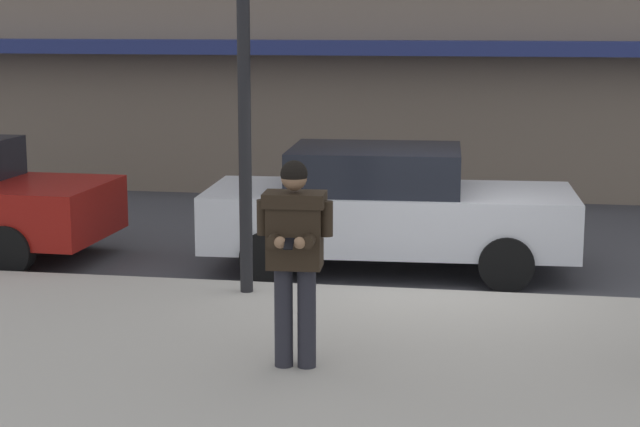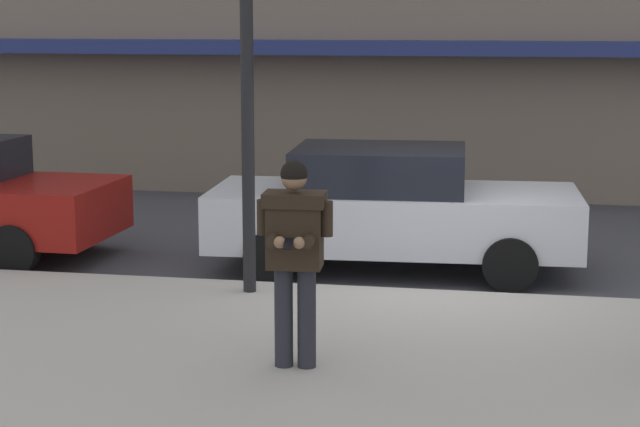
{
  "view_description": "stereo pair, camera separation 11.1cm",
  "coord_description": "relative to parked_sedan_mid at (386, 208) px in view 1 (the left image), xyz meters",
  "views": [
    {
      "loc": [
        0.75,
        -11.76,
        3.14
      ],
      "look_at": [
        -0.75,
        -3.04,
        1.49
      ],
      "focal_mm": 60.0,
      "sensor_mm": 36.0,
      "label": 1
    },
    {
      "loc": [
        0.86,
        -11.74,
        3.14
      ],
      "look_at": [
        -0.75,
        -3.04,
        1.49
      ],
      "focal_mm": 60.0,
      "sensor_mm": 36.0,
      "label": 2
    }
  ],
  "objects": [
    {
      "name": "ground_plane",
      "position": [
        0.65,
        -1.19,
        -0.79
      ],
      "size": [
        80.0,
        80.0,
        0.0
      ],
      "primitive_type": "plane",
      "color": "#3D3D42"
    },
    {
      "name": "sidewalk",
      "position": [
        1.65,
        -4.04,
        -0.72
      ],
      "size": [
        32.0,
        5.3,
        0.14
      ],
      "primitive_type": "cube",
      "color": "#A8A399",
      "rests_on": "ground"
    },
    {
      "name": "curb_paint_line",
      "position": [
        1.65,
        -1.14,
        -0.79
      ],
      "size": [
        28.0,
        0.12,
        0.01
      ],
      "primitive_type": "cube",
      "color": "silver",
      "rests_on": "ground"
    },
    {
      "name": "parked_sedan_mid",
      "position": [
        0.0,
        0.0,
        0.0
      ],
      "size": [
        4.59,
        2.1,
        1.54
      ],
      "color": "silver",
      "rests_on": "ground"
    },
    {
      "name": "man_texting_on_phone",
      "position": [
        -0.32,
        -4.27,
        0.46
      ],
      "size": [
        0.65,
        0.6,
        1.81
      ],
      "color": "#23232B",
      "rests_on": "sidewalk"
    },
    {
      "name": "street_lamp_post",
      "position": [
        -1.34,
        -1.84,
        2.35
      ],
      "size": [
        0.36,
        0.36,
        4.88
      ],
      "color": "black",
      "rests_on": "sidewalk"
    }
  ]
}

